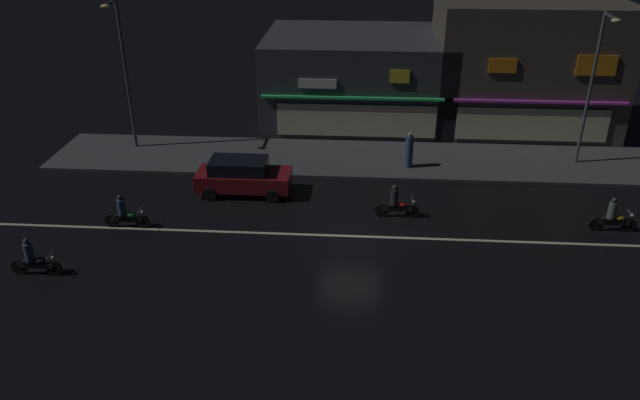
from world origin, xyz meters
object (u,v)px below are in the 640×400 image
object	(u,v)px
streetlamp_mid	(594,79)
motorcycle_lead	(33,260)
pedestrian_on_sidewalk	(409,151)
parked_car_near_kerb	(242,176)
motorcycle_opposite_lane	(396,204)
motorcycle_trailing_far	(125,214)
motorcycle_following	(613,217)
streetlamp_west	(123,64)
traffic_cone	(277,177)

from	to	relation	value
streetlamp_mid	motorcycle_lead	distance (m)	25.84
pedestrian_on_sidewalk	parked_car_near_kerb	distance (m)	8.47
motorcycle_opposite_lane	motorcycle_trailing_far	size ratio (longest dim) A/B	1.00
motorcycle_trailing_far	motorcycle_following	bearing A→B (deg)	11.62
streetlamp_west	streetlamp_mid	size ratio (longest dim) A/B	1.03
streetlamp_mid	pedestrian_on_sidewalk	bearing A→B (deg)	-173.38
traffic_cone	motorcycle_following	bearing A→B (deg)	-14.73
parked_car_near_kerb	motorcycle_trailing_far	size ratio (longest dim) A/B	2.26
parked_car_near_kerb	streetlamp_west	bearing A→B (deg)	-35.69
motorcycle_following	motorcycle_trailing_far	world-z (taller)	same
pedestrian_on_sidewalk	traffic_cone	size ratio (longest dim) A/B	3.33
motorcycle_following	streetlamp_west	bearing A→B (deg)	166.38
streetlamp_west	parked_car_near_kerb	bearing A→B (deg)	-35.69
pedestrian_on_sidewalk	parked_car_near_kerb	size ratio (longest dim) A/B	0.43
motorcycle_opposite_lane	pedestrian_on_sidewalk	bearing A→B (deg)	87.54
streetlamp_west	motorcycle_trailing_far	xyz separation A→B (m)	(2.56, -8.53, -4.04)
motorcycle_lead	motorcycle_opposite_lane	bearing A→B (deg)	-162.96
motorcycle_opposite_lane	motorcycle_trailing_far	distance (m)	11.36
streetlamp_mid	traffic_cone	bearing A→B (deg)	-168.56
motorcycle_opposite_lane	motorcycle_lead	bearing A→B (deg)	-151.25
motorcycle_following	motorcycle_trailing_far	size ratio (longest dim) A/B	1.00
motorcycle_trailing_far	traffic_cone	world-z (taller)	motorcycle_trailing_far
streetlamp_west	motorcycle_opposite_lane	bearing A→B (deg)	-26.28
motorcycle_following	traffic_cone	distance (m)	14.85
motorcycle_opposite_lane	motorcycle_trailing_far	xyz separation A→B (m)	(-11.23, -1.72, 0.00)
motorcycle_following	motorcycle_opposite_lane	size ratio (longest dim) A/B	1.00
streetlamp_west	motorcycle_following	bearing A→B (deg)	-18.19
pedestrian_on_sidewalk	motorcycle_following	bearing A→B (deg)	-139.17
parked_car_near_kerb	motorcycle_lead	size ratio (longest dim) A/B	2.26
parked_car_near_kerb	motorcycle_lead	distance (m)	9.67
streetlamp_west	traffic_cone	distance (m)	10.02
parked_car_near_kerb	motorcycle_following	distance (m)	15.97
traffic_cone	streetlamp_mid	bearing A→B (deg)	11.44
traffic_cone	streetlamp_west	bearing A→B (deg)	156.09
pedestrian_on_sidewalk	motorcycle_lead	bearing A→B (deg)	113.83
motorcycle_lead	motorcycle_opposite_lane	distance (m)	14.35
motorcycle_trailing_far	motorcycle_opposite_lane	bearing A→B (deg)	17.16
motorcycle_lead	traffic_cone	world-z (taller)	motorcycle_lead
streetlamp_mid	streetlamp_west	bearing A→B (deg)	178.50
parked_car_near_kerb	traffic_cone	world-z (taller)	parked_car_near_kerb
motorcycle_trailing_far	traffic_cone	xyz separation A→B (m)	(5.67, 4.88, -0.36)
motorcycle_opposite_lane	motorcycle_trailing_far	bearing A→B (deg)	-164.67
streetlamp_mid	motorcycle_opposite_lane	bearing A→B (deg)	-146.77
motorcycle_trailing_far	traffic_cone	size ratio (longest dim) A/B	3.45
streetlamp_mid	motorcycle_opposite_lane	distance (m)	11.97
streetlamp_west	motorcycle_following	xyz separation A→B (m)	(22.59, -7.42, -4.04)
streetlamp_west	traffic_cone	size ratio (longest dim) A/B	14.12
traffic_cone	pedestrian_on_sidewalk	bearing A→B (deg)	17.68
motorcycle_lead	motorcycle_opposite_lane	xyz separation A→B (m)	(13.29, 5.40, 0.00)
motorcycle_opposite_lane	traffic_cone	xyz separation A→B (m)	(-5.56, 3.16, -0.36)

